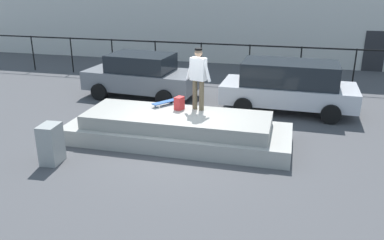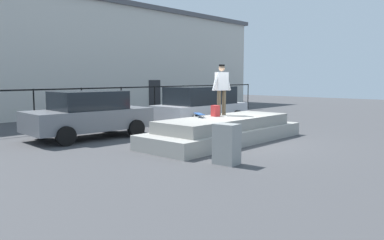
{
  "view_description": "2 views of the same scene",
  "coord_description": "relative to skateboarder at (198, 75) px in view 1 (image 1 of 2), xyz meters",
  "views": [
    {
      "loc": [
        2.91,
        -9.86,
        4.48
      ],
      "look_at": [
        0.12,
        1.11,
        0.39
      ],
      "focal_mm": 37.09,
      "sensor_mm": 36.0,
      "label": 1
    },
    {
      "loc": [
        -10.48,
        -7.59,
        2.18
      ],
      "look_at": [
        -0.5,
        1.45,
        0.69
      ],
      "focal_mm": 36.13,
      "sensor_mm": 36.0,
      "label": 2
    }
  ],
  "objects": [
    {
      "name": "backpack",
      "position": [
        -0.53,
        -0.14,
        -0.85
      ],
      "size": [
        0.27,
        0.33,
        0.38
      ],
      "primitive_type": "cube",
      "rotation": [
        0.0,
        0.0,
        4.41
      ],
      "color": "red",
      "rests_on": "concrete_ledge"
    },
    {
      "name": "utility_box",
      "position": [
        -3.19,
        -2.65,
        -1.36
      ],
      "size": [
        0.48,
        0.63,
        1.02
      ],
      "primitive_type": "cube",
      "rotation": [
        0.0,
        0.0,
        0.06
      ],
      "color": "gray",
      "rests_on": "ground_plane"
    },
    {
      "name": "fence_row",
      "position": [
        -0.37,
        6.7,
        -0.66
      ],
      "size": [
        24.06,
        0.06,
        1.72
      ],
      "color": "black",
      "rests_on": "ground_plane"
    },
    {
      "name": "ground_plane",
      "position": [
        -0.37,
        -0.83,
        -1.88
      ],
      "size": [
        60.0,
        60.0,
        0.0
      ],
      "primitive_type": "plane",
      "color": "#424244"
    },
    {
      "name": "car_silver_hatchback_mid",
      "position": [
        2.5,
        3.13,
        -0.95
      ],
      "size": [
        4.64,
        2.28,
        1.75
      ],
      "color": "#B7B7BC",
      "rests_on": "ground_plane"
    },
    {
      "name": "skateboarder",
      "position": [
        0.0,
        0.0,
        0.0
      ],
      "size": [
        0.8,
        0.35,
        1.79
      ],
      "color": "brown",
      "rests_on": "concrete_ledge"
    },
    {
      "name": "car_grey_sedan_near",
      "position": [
        -3.13,
        3.57,
        -1.01
      ],
      "size": [
        4.5,
        2.43,
        1.69
      ],
      "color": "slate",
      "rests_on": "ground_plane"
    },
    {
      "name": "concrete_ledge",
      "position": [
        -0.48,
        -0.54,
        -1.5
      ],
      "size": [
        6.39,
        2.21,
        0.84
      ],
      "color": "#9E9B93",
      "rests_on": "ground_plane"
    },
    {
      "name": "skateboard",
      "position": [
        -1.07,
        0.12,
        -0.94
      ],
      "size": [
        0.63,
        0.78,
        0.12
      ],
      "color": "#264C8C",
      "rests_on": "concrete_ledge"
    }
  ]
}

